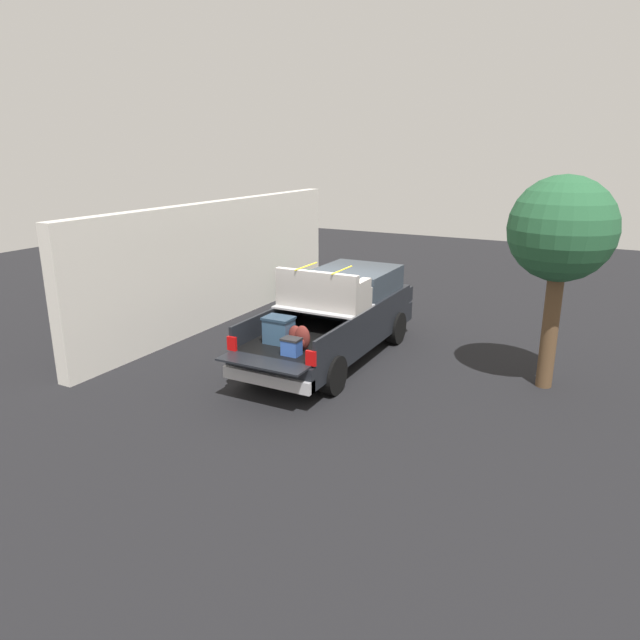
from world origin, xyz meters
name	(u,v)px	position (x,y,z in m)	size (l,w,h in m)	color
ground_plane	(332,359)	(0.00, 0.00, 0.00)	(40.00, 40.00, 0.00)	black
pickup_truck	(339,315)	(0.37, 0.00, 0.97)	(6.05, 2.06, 2.23)	black
building_facade	(221,262)	(1.42, 4.16, 1.67)	(10.83, 0.36, 3.33)	silver
tree_background	(562,232)	(0.62, -4.56, 3.17)	(2.03, 2.03, 4.24)	brown
trash_can	(305,286)	(4.31, 3.13, 0.50)	(0.60, 0.60, 0.98)	#1E592D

